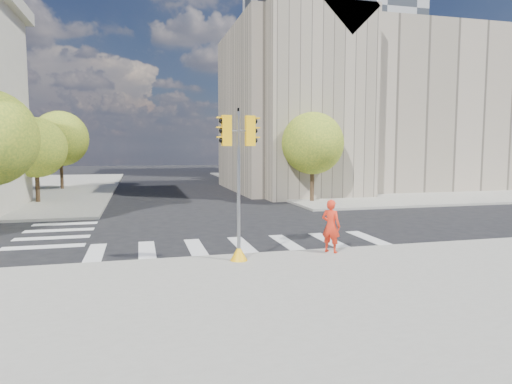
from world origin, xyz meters
TOP-DOWN VIEW (x-y plane):
  - ground at (0.00, 0.00)m, footprint 160.00×160.00m
  - sidewalk_near at (0.00, -11.00)m, footprint 30.00×14.00m
  - sidewalk_far_right at (20.00, 26.00)m, footprint 28.00×40.00m
  - civic_building at (15.59, 19.12)m, footprint 26.00×16.00m
  - office_tower at (22.00, 42.00)m, footprint 20.00×18.00m
  - tree_lw_mid at (-10.50, 14.00)m, footprint 4.00×4.00m
  - tree_lw_far at (-10.50, 24.00)m, footprint 4.80×4.80m
  - tree_re_near at (7.50, 10.00)m, footprint 4.20×4.20m
  - tree_re_mid at (7.50, 22.00)m, footprint 4.60×4.60m
  - tree_re_far at (7.50, 34.00)m, footprint 4.00×4.00m
  - lamp_near at (8.00, 14.00)m, footprint 0.35×0.18m
  - lamp_far at (8.00, 28.00)m, footprint 0.35×0.18m
  - traffic_signal at (-0.86, -4.92)m, footprint 1.06×0.56m
  - photographer at (2.47, -4.60)m, footprint 0.78×0.80m

SIDE VIEW (x-z plane):
  - ground at x=0.00m, z-range 0.00..0.00m
  - sidewalk_near at x=0.00m, z-range 0.00..0.15m
  - sidewalk_far_right at x=20.00m, z-range 0.00..0.15m
  - photographer at x=2.47m, z-range 0.15..1.99m
  - traffic_signal at x=-0.86m, z-range -0.21..4.65m
  - tree_lw_mid at x=-10.50m, z-range 0.88..6.65m
  - tree_re_far at x=7.50m, z-range 0.93..6.80m
  - tree_re_near at x=7.50m, z-range 0.97..7.13m
  - tree_re_mid at x=7.50m, z-range 1.02..7.68m
  - tree_lw_far at x=-10.50m, z-range 1.07..8.01m
  - lamp_near at x=8.00m, z-range 0.52..8.63m
  - lamp_far at x=8.00m, z-range 0.52..8.63m
  - civic_building at x=15.59m, z-range -2.43..16.96m
  - office_tower at x=22.00m, z-range 0.00..30.00m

